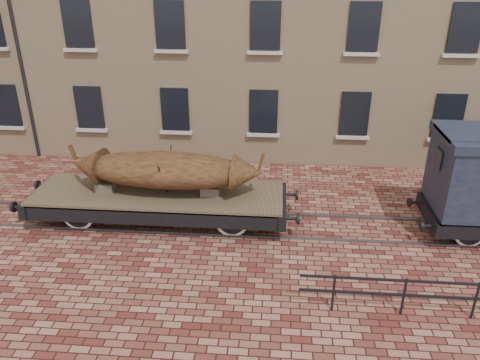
{
  "coord_description": "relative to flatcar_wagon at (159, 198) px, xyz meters",
  "views": [
    {
      "loc": [
        1.56,
        -12.69,
        7.5
      ],
      "look_at": [
        0.45,
        0.5,
        1.3
      ],
      "focal_mm": 35.0,
      "sensor_mm": 36.0,
      "label": 1
    }
  ],
  "objects": [
    {
      "name": "ground",
      "position": [
        2.06,
        -0.0,
        -0.82
      ],
      "size": [
        90.0,
        90.0,
        0.0
      ],
      "primitive_type": "plane",
      "color": "#511F1A"
    },
    {
      "name": "rail_track",
      "position": [
        2.06,
        -0.0,
        -0.79
      ],
      "size": [
        30.0,
        1.52,
        0.06
      ],
      "color": "#59595E",
      "rests_on": "ground"
    },
    {
      "name": "iron_boat",
      "position": [
        0.3,
        -0.0,
        0.97
      ],
      "size": [
        5.98,
        1.81,
        1.46
      ],
      "color": "brown",
      "rests_on": "flatcar_wagon"
    },
    {
      "name": "flatcar_wagon",
      "position": [
        0.0,
        0.0,
        0.0
      ],
      "size": [
        8.71,
        2.36,
        1.32
      ],
      "color": "brown",
      "rests_on": "ground"
    }
  ]
}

